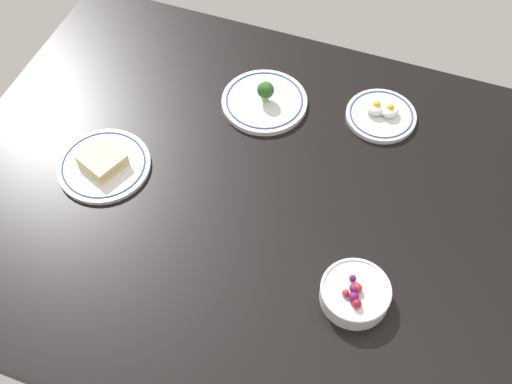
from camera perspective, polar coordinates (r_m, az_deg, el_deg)
dining_table at (r=149.25cm, az=0.00°, el=-0.88°), size 144.72×110.16×4.00cm
plate_sandwich at (r=155.98cm, az=-13.34°, el=2.44°), size 22.00×22.00×4.23cm
plate_eggs at (r=164.82cm, az=11.02°, el=6.79°), size 17.55×17.55×4.86cm
bowl_berries at (r=134.04cm, az=8.76°, el=-8.84°), size 14.56×14.56×6.11cm
plate_broccoli at (r=164.87cm, az=0.76°, el=8.14°), size 21.82×21.82×6.98cm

